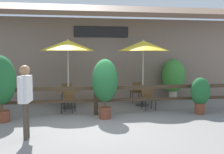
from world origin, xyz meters
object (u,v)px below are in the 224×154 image
Objects in this scene: potted_plant_tall_tropical at (1,83)px; chair_middle_streetside at (148,96)px; chair_near_streetside at (69,98)px; dining_table_middle at (143,91)px; potted_plant_entrance_palm at (105,83)px; potted_plant_corner_fern at (200,93)px; potted_plant_broad_leaf at (173,77)px; pedestrian at (25,92)px; patio_umbrella_middle at (143,46)px; chair_near_wallside at (67,92)px; chair_middle_wallside at (136,91)px; dining_table_near at (68,92)px; patio_umbrella_near at (68,45)px.

chair_middle_streetside is at bearing 11.63° from potted_plant_tall_tropical.
chair_near_streetside reaches higher than dining_table_middle.
potted_plant_tall_tropical reaches higher than potted_plant_entrance_palm.
chair_middle_streetside reaches higher than dining_table_middle.
potted_plant_corner_fern is 0.68× the size of potted_plant_broad_leaf.
dining_table_middle is 5.13m from pedestrian.
chair_near_streetside is 3.49m from patio_umbrella_middle.
potted_plant_broad_leaf is (6.53, 2.96, -0.15)m from potted_plant_tall_tropical.
chair_near_wallside is at bearing 52.79° from potted_plant_tall_tropical.
potted_plant_broad_leaf is at bearing -166.38° from chair_middle_wallside.
pedestrian is at bearing -96.03° from chair_near_streetside.
chair_middle_wallside is (-0.08, 0.76, -0.10)m from dining_table_middle.
potted_plant_tall_tropical is at bearing 36.70° from pedestrian.
potted_plant_tall_tropical reaches higher than chair_near_wallside.
potted_plant_entrance_palm is at bearing -29.71° from chair_near_streetside.
dining_table_middle is at bearing 19.97° from potted_plant_tall_tropical.
chair_middle_streetside is at bearing -90.66° from patio_umbrella_middle.
patio_umbrella_near is at bearing 75.96° from dining_table_near.
chair_middle_wallside is 0.69× the size of potted_plant_corner_fern.
chair_middle_wallside is at bearing -165.76° from potted_plant_broad_leaf.
potted_plant_broad_leaf is at bearing -44.12° from pedestrian.
potted_plant_broad_leaf is at bearing 15.15° from dining_table_near.
potted_plant_tall_tropical reaches higher than chair_near_streetside.
pedestrian is at bearing -104.79° from dining_table_near.
dining_table_near is 0.73m from chair_near_streetside.
patio_umbrella_near is 2.50× the size of dining_table_near.
potted_plant_corner_fern reaches higher than chair_near_streetside.
potted_plant_corner_fern is 6.32m from potted_plant_tall_tropical.
patio_umbrella_middle is at bearing 132.34° from potted_plant_corner_fern.
potted_plant_corner_fern reaches higher than chair_middle_wallside.
chair_near_streetside is at bearing -165.10° from patio_umbrella_middle.
dining_table_middle is (2.88, 0.03, -1.75)m from patio_umbrella_near.
patio_umbrella_near is 1.39× the size of potted_plant_entrance_palm.
chair_near_streetside is at bearing 27.98° from chair_middle_wallside.
chair_near_streetside is 0.48× the size of potted_plant_broad_leaf.
pedestrian is at bearing -149.96° from chair_middle_streetside.
dining_table_near is 1.20× the size of chair_near_wallside.
patio_umbrella_middle reaches higher than potted_plant_tall_tropical.
chair_middle_wallside is 5.38m from potted_plant_tall_tropical.
chair_middle_wallside is at bearing 123.35° from potted_plant_corner_fern.
potted_plant_entrance_palm is (3.08, -0.08, -0.04)m from potted_plant_tall_tropical.
chair_middle_wallside is 1.95m from potted_plant_broad_leaf.
patio_umbrella_middle reaches higher than chair_near_wallside.
chair_middle_wallside is 0.49× the size of pedestrian.
patio_umbrella_middle is 1.47× the size of pedestrian.
patio_umbrella_middle is at bearing 0.65° from patio_umbrella_near.
potted_plant_tall_tropical is at bearing 27.29° from chair_middle_wallside.
potted_plant_corner_fern is 0.63× the size of potted_plant_tall_tropical.
patio_umbrella_near is 2.81m from potted_plant_tall_tropical.
dining_table_near is 0.84× the size of potted_plant_corner_fern.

